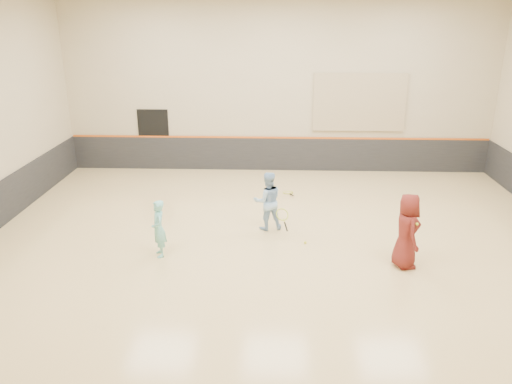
{
  "coord_description": "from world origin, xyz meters",
  "views": [
    {
      "loc": [
        -0.14,
        -11.51,
        5.47
      ],
      "look_at": [
        -0.59,
        0.4,
        1.15
      ],
      "focal_mm": 35.0,
      "sensor_mm": 36.0,
      "label": 1
    }
  ],
  "objects_px": {
    "girl": "(159,229)",
    "instructor": "(268,201)",
    "spare_racket": "(288,191)",
    "young_man": "(407,231)"
  },
  "relations": [
    {
      "from": "young_man",
      "to": "spare_racket",
      "type": "relative_size",
      "value": 2.35
    },
    {
      "from": "girl",
      "to": "instructor",
      "type": "relative_size",
      "value": 0.88
    },
    {
      "from": "young_man",
      "to": "spare_racket",
      "type": "height_order",
      "value": "young_man"
    },
    {
      "from": "spare_racket",
      "to": "girl",
      "type": "bearing_deg",
      "value": -125.07
    },
    {
      "from": "girl",
      "to": "young_man",
      "type": "height_order",
      "value": "young_man"
    },
    {
      "from": "instructor",
      "to": "spare_racket",
      "type": "bearing_deg",
      "value": -115.72
    },
    {
      "from": "instructor",
      "to": "spare_racket",
      "type": "relative_size",
      "value": 2.14
    },
    {
      "from": "girl",
      "to": "spare_racket",
      "type": "bearing_deg",
      "value": 124.17
    },
    {
      "from": "instructor",
      "to": "young_man",
      "type": "height_order",
      "value": "young_man"
    },
    {
      "from": "young_man",
      "to": "spare_racket",
      "type": "distance_m",
      "value": 5.45
    }
  ]
}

